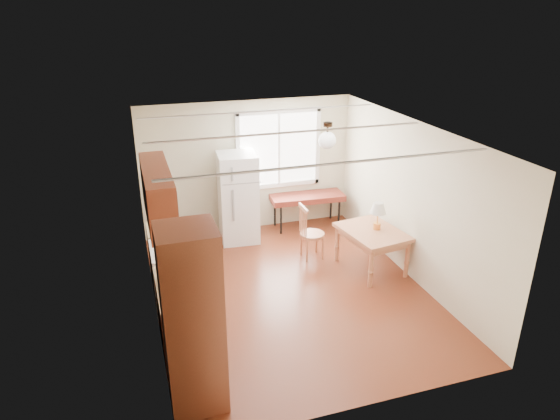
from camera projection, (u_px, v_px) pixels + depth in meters
name	position (u px, v px, depth m)	size (l,w,h in m)	color
room_shell	(290.00, 216.00, 7.20)	(4.60, 5.60, 2.62)	#4C1C0F
kitchen_run	(178.00, 281.00, 6.32)	(0.65, 3.40, 2.20)	brown
window_unit	(279.00, 149.00, 9.43)	(1.64, 0.05, 1.51)	white
pendant_light	(327.00, 139.00, 7.37)	(0.26, 0.26, 0.40)	black
refrigerator	(238.00, 198.00, 9.07)	(0.73, 0.74, 1.65)	white
bench	(307.00, 198.00, 9.71)	(1.46, 0.61, 0.66)	maroon
dining_table	(372.00, 236.00, 8.11)	(0.99, 1.23, 0.70)	#AC6542
chair	(307.00, 229.00, 8.48)	(0.42, 0.42, 0.96)	#AC6542
table_lamp	(378.00, 210.00, 7.99)	(0.27, 0.27, 0.46)	gold
coffee_maker	(177.00, 270.00, 6.16)	(0.22, 0.27, 0.39)	black
kettle	(171.00, 262.00, 6.44)	(0.13, 0.13, 0.26)	red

